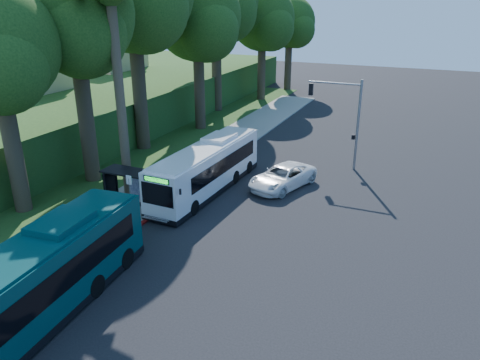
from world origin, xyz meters
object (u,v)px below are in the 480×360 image
at_px(bus_shelter, 126,180).
at_px(white_bus, 207,167).
at_px(teal_bus, 35,282).
at_px(pickup, 282,177).

height_order(bus_shelter, white_bus, white_bus).
bearing_deg(white_bus, teal_bus, -87.96).
xyz_separation_m(bus_shelter, white_bus, (3.46, 4.49, -0.10)).
distance_m(white_bus, pickup, 5.37).
bearing_deg(bus_shelter, teal_bus, -72.40).
bearing_deg(pickup, white_bus, -132.72).
bearing_deg(bus_shelter, white_bus, 52.39).
xyz_separation_m(bus_shelter, teal_bus, (3.45, -10.86, 0.04)).
distance_m(bus_shelter, pickup, 10.78).
xyz_separation_m(white_bus, pickup, (4.61, 2.59, -0.92)).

